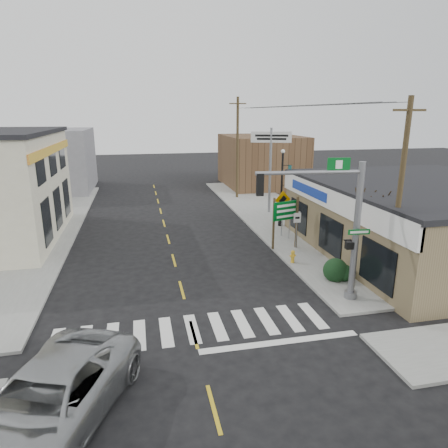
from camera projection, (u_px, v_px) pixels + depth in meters
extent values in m
plane|color=black|center=(194.00, 334.00, 15.01)|extent=(140.00, 140.00, 0.00)
cube|color=gray|center=(291.00, 226.00, 29.07)|extent=(6.00, 38.00, 0.13)
cube|color=gray|center=(25.00, 243.00, 25.39)|extent=(6.00, 38.00, 0.13)
cube|color=gold|center=(174.00, 260.00, 22.54)|extent=(0.12, 56.00, 0.01)
cube|color=silver|center=(192.00, 329.00, 15.39)|extent=(11.00, 2.20, 0.01)
cube|color=#746446|center=(427.00, 221.00, 23.08)|extent=(12.00, 14.00, 4.00)
cube|color=brown|center=(261.00, 161.00, 44.95)|extent=(8.00, 10.00, 5.60)
cube|color=slate|center=(47.00, 160.00, 42.02)|extent=(9.00, 10.00, 6.40)
imported|color=#9A9D9F|center=(48.00, 401.00, 10.27)|extent=(5.10, 6.91, 1.75)
cylinder|color=slate|center=(356.00, 233.00, 16.91)|extent=(0.28, 0.28, 6.01)
cylinder|color=slate|center=(311.00, 173.00, 15.76)|extent=(4.41, 0.16, 0.16)
cube|color=black|center=(263.00, 186.00, 15.47)|extent=(0.28, 0.22, 0.90)
cube|color=#044E17|center=(359.00, 232.00, 16.67)|extent=(0.95, 0.04, 0.22)
cube|color=#044E17|center=(340.00, 165.00, 15.92)|extent=(0.95, 0.05, 0.55)
cube|color=black|center=(350.00, 246.00, 16.96)|extent=(0.32, 0.26, 0.32)
cube|color=#483A21|center=(274.00, 224.00, 23.63)|extent=(0.11, 0.11, 3.13)
cube|color=#483A21|center=(297.00, 222.00, 23.93)|extent=(0.11, 0.11, 3.13)
cube|color=#094F1E|center=(286.00, 211.00, 23.51)|extent=(1.79, 0.05, 1.12)
cylinder|color=gold|center=(293.00, 258.00, 21.78)|extent=(0.20, 0.20, 0.56)
sphere|color=gold|center=(293.00, 252.00, 21.69)|extent=(0.22, 0.22, 0.22)
cylinder|color=gray|center=(282.00, 215.00, 26.28)|extent=(0.07, 0.07, 2.79)
cube|color=#C77C00|center=(283.00, 200.00, 25.97)|extent=(1.18, 0.03, 1.18)
cylinder|color=black|center=(282.00, 190.00, 28.30)|extent=(0.14, 0.14, 5.28)
sphere|color=silver|center=(283.00, 151.00, 27.57)|extent=(0.28, 0.28, 0.28)
cube|color=#155453|center=(290.00, 175.00, 28.14)|extent=(0.02, 0.56, 1.42)
cylinder|color=gray|center=(270.00, 171.00, 32.09)|extent=(0.20, 0.20, 6.79)
cube|color=silver|center=(271.00, 137.00, 31.37)|extent=(3.20, 0.18, 0.85)
cylinder|color=black|center=(368.00, 241.00, 19.98)|extent=(0.21, 0.21, 3.40)
ellipsoid|color=#183A17|center=(335.00, 270.00, 19.56)|extent=(1.21, 1.21, 0.91)
ellipsoid|color=black|center=(326.00, 240.00, 24.47)|extent=(0.97, 0.97, 0.73)
cylinder|color=#493720|center=(399.00, 203.00, 16.67)|extent=(0.22, 0.22, 8.57)
cube|color=#493720|center=(410.00, 110.00, 15.67)|extent=(1.49, 0.09, 0.09)
cylinder|color=#472F22|center=(237.00, 148.00, 37.55)|extent=(0.24, 0.24, 9.33)
cube|color=#472F22|center=(238.00, 104.00, 36.46)|extent=(1.62, 0.10, 0.10)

